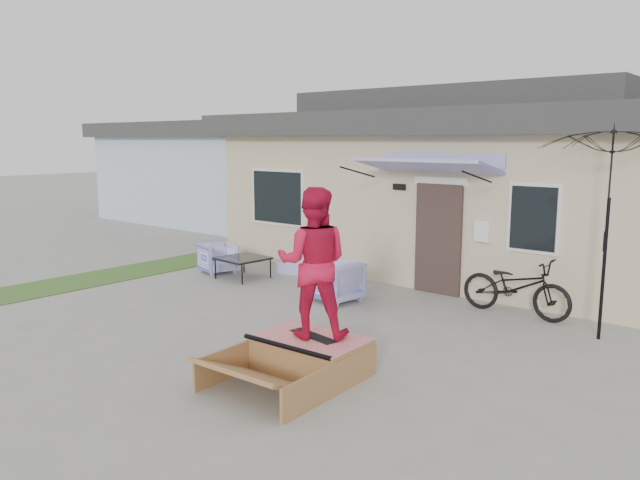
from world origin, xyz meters
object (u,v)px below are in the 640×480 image
Objects in this scene: skate_ramp at (311,355)px; loveseat at (307,263)px; coffee_table at (243,268)px; bicycle at (516,280)px; patio_umbrella at (607,222)px; armchair_left at (218,257)px; skater at (313,260)px; armchair_right at (336,279)px; skateboard at (313,335)px.

loveseat is at bearing 129.45° from skate_ramp.
coffee_table is 0.51× the size of skate_ramp.
loveseat is 4.77m from bicycle.
skate_ramp is at bearing -123.13° from patio_umbrella.
armchair_left is 0.38× the size of skater.
bicycle is at bearing 120.94° from armchair_right.
armchair_right reaches higher than coffee_table.
skateboard is 0.96m from skater.
loveseat is 2.32m from armchair_right.
bicycle reaches higher than loveseat.
armchair_left is 7.96m from patio_umbrella.
skateboard is at bearing 56.01° from skater.
armchair_left is at bearing -63.71° from skater.
loveseat is 0.69× the size of skater.
skater is at bearing 41.62° from armchair_right.
armchair_right is 2.68m from coffee_table.
coffee_table is at bearing -86.20° from armchair_right.
loveseat is 0.51× the size of patio_umbrella.
patio_umbrella reaches higher than loveseat.
skater reaches higher than loveseat.
loveseat is at bearing 141.82° from skateboard.
loveseat reaches higher than coffee_table.
skater reaches higher than coffee_table.
skater is at bearing 167.69° from bicycle.
loveseat is at bearing 174.98° from patio_umbrella.
patio_umbrella reaches higher than coffee_table.
skater is (5.39, -3.08, 1.08)m from armchair_left.
armchair_right is (3.49, -0.21, 0.05)m from armchair_left.
armchair_left is 3.49m from armchair_right.
skateboard is at bearing 118.29° from loveseat.
loveseat is 1.40m from coffee_table.
coffee_table is at bearing 101.50° from bicycle.
armchair_right is (1.88, -1.35, 0.16)m from loveseat.
skater reaches higher than armchair_right.
skater is (4.58, -3.06, 1.21)m from coffee_table.
coffee_table is (0.82, -0.02, -0.13)m from armchair_left.
patio_umbrella is at bearing -70.07° from armchair_left.
coffee_table is 7.19m from patio_umbrella.
patio_umbrella is 4.69m from skate_ramp.
skate_ramp is (5.39, -3.12, -0.14)m from armchair_left.
armchair_right is 1.09× the size of skateboard.
armchair_right is 3.13m from bicycle.
bicycle is at bearing -137.35° from skater.
armchair_right is at bearing 133.51° from skateboard.
skateboard is at bearing -123.47° from patio_umbrella.
loveseat is at bearing -39.08° from armchair_left.
armchair_left is at bearing 21.65° from loveseat.
coffee_table is at bearing -175.02° from patio_umbrella.
armchair_left is 0.79× the size of coffee_table.
coffee_table is 0.37× the size of patio_umbrella.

